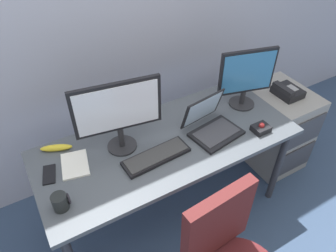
# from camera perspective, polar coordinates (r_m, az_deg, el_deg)

# --- Properties ---
(ground_plane) EXTENTS (8.00, 8.00, 0.00)m
(ground_plane) POSITION_cam_1_polar(r_m,az_deg,el_deg) (2.55, 0.00, -14.59)
(ground_plane) COLOR #344763
(desk) EXTENTS (1.65, 0.71, 0.72)m
(desk) POSITION_cam_1_polar(r_m,az_deg,el_deg) (2.05, 0.00, -4.15)
(desk) COLOR #4A5056
(desk) RESTS_ON ground
(file_cabinet) EXTENTS (0.42, 0.53, 0.70)m
(file_cabinet) POSITION_cam_1_polar(r_m,az_deg,el_deg) (2.81, 18.63, -0.36)
(file_cabinet) COLOR gray
(file_cabinet) RESTS_ON ground
(desk_phone) EXTENTS (0.17, 0.20, 0.09)m
(desk_phone) POSITION_cam_1_polar(r_m,az_deg,el_deg) (2.58, 20.53, 5.83)
(desk_phone) COLOR black
(desk_phone) RESTS_ON file_cabinet
(monitor_main) EXTENTS (0.51, 0.18, 0.46)m
(monitor_main) POSITION_cam_1_polar(r_m,az_deg,el_deg) (1.81, -8.94, 2.57)
(monitor_main) COLOR #262628
(monitor_main) RESTS_ON desk
(monitor_side) EXTENTS (0.39, 0.18, 0.42)m
(monitor_side) POSITION_cam_1_polar(r_m,az_deg,el_deg) (2.23, 13.88, 8.70)
(monitor_side) COLOR #262628
(monitor_side) RESTS_ON desk
(keyboard) EXTENTS (0.42, 0.16, 0.03)m
(keyboard) POSITION_cam_1_polar(r_m,az_deg,el_deg) (1.89, -2.10, -5.42)
(keyboard) COLOR black
(keyboard) RESTS_ON desk
(laptop) EXTENTS (0.35, 0.33, 0.23)m
(laptop) POSITION_cam_1_polar(r_m,az_deg,el_deg) (2.05, 7.74, 0.28)
(laptop) COLOR black
(laptop) RESTS_ON desk
(trackball_mouse) EXTENTS (0.11, 0.09, 0.07)m
(trackball_mouse) POSITION_cam_1_polar(r_m,az_deg,el_deg) (2.14, 16.28, -0.37)
(trackball_mouse) COLOR black
(trackball_mouse) RESTS_ON desk
(coffee_mug) EXTENTS (0.09, 0.08, 0.09)m
(coffee_mug) POSITION_cam_1_polar(r_m,az_deg,el_deg) (1.72, -18.64, -12.72)
(coffee_mug) COLOR black
(coffee_mug) RESTS_ON desk
(paper_notepad) EXTENTS (0.19, 0.23, 0.01)m
(paper_notepad) POSITION_cam_1_polar(r_m,az_deg,el_deg) (1.93, -16.29, -6.61)
(paper_notepad) COLOR white
(paper_notepad) RESTS_ON desk
(cell_phone) EXTENTS (0.10, 0.15, 0.01)m
(cell_phone) POSITION_cam_1_polar(r_m,az_deg,el_deg) (1.92, -20.46, -8.11)
(cell_phone) COLOR black
(cell_phone) RESTS_ON desk
(banana) EXTENTS (0.19, 0.11, 0.04)m
(banana) POSITION_cam_1_polar(r_m,az_deg,el_deg) (2.04, -19.34, -3.69)
(banana) COLOR yellow
(banana) RESTS_ON desk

